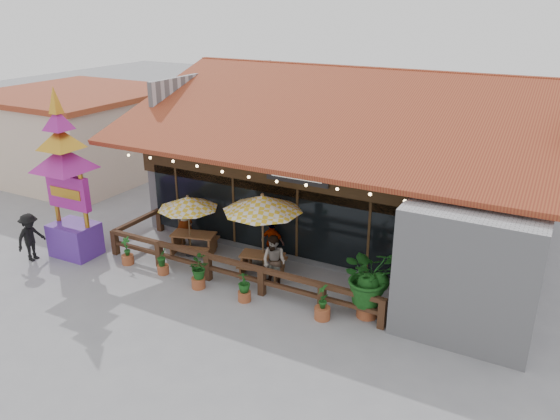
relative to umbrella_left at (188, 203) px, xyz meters
The scene contains 19 objects.
ground 4.62m from the umbrella_left, ahead, with size 100.00×100.00×0.00m, color gray.
restaurant_building 7.35m from the umbrella_left, 53.29° to the left, with size 15.50×14.73×6.09m.
patio_railing 2.51m from the umbrella_left, 27.77° to the right, with size 10.00×2.60×0.92m.
neighbor_building 12.08m from the umbrella_left, 154.10° to the left, with size 8.40×8.40×4.22m.
umbrella_left is the anchor object (origin of this frame).
umbrella_right 2.94m from the umbrella_left, ahead, with size 3.32×3.32×2.77m.
picnic_table_left 1.47m from the umbrella_left, 86.59° to the left, with size 1.84×1.69×0.74m.
picnic_table_right 3.30m from the umbrella_left, ahead, with size 1.67×1.53×0.69m.
thai_sign_tower 4.27m from the umbrella_left, 151.78° to the right, with size 2.39×2.39×6.34m.
tropical_plant 6.96m from the umbrella_left, ahead, with size 2.09×2.10×2.20m.
diner_a 1.47m from the umbrella_left, 139.05° to the left, with size 0.62×0.41×1.70m, color #3C2713.
diner_b 3.90m from the umbrella_left, ahead, with size 0.83×0.65×1.71m, color #3C2713.
diner_c 3.20m from the umbrella_left, 17.68° to the left, with size 0.87×0.36×1.48m, color #3C2713.
pedestrian 5.52m from the umbrella_left, 147.26° to the right, with size 1.10×0.63×1.70m, color black.
planter_a 2.66m from the umbrella_left, 132.04° to the right, with size 0.41×0.41×1.00m.
planter_b 2.21m from the umbrella_left, 87.17° to the right, with size 0.38×0.38×0.94m.
planter_c 2.80m from the umbrella_left, 47.29° to the right, with size 0.80×0.75×1.05m.
planter_d 4.08m from the umbrella_left, 28.13° to the right, with size 0.49×0.49×0.96m.
planter_e 6.20m from the umbrella_left, 15.19° to the right, with size 0.45×0.45×1.11m.
Camera 1 is at (6.98, -13.11, 8.46)m, focal length 35.00 mm.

